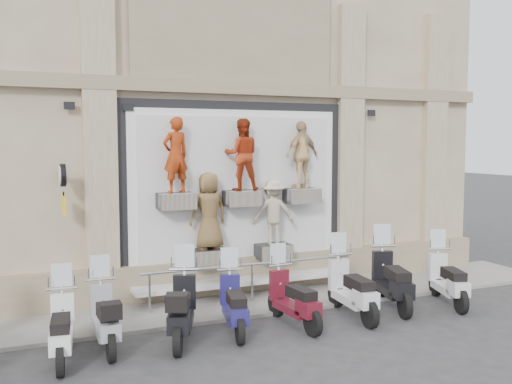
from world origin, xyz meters
TOP-DOWN VIEW (x-y plane):
  - ground at (0.00, 0.00)m, footprint 90.00×90.00m
  - sidewalk at (0.00, 2.10)m, footprint 16.00×2.20m
  - building at (0.00, 7.00)m, footprint 14.00×8.60m
  - shop_vitrine at (0.04, 2.75)m, footprint 5.60×0.85m
  - guard_rail at (0.00, 2.00)m, footprint 5.06×0.10m
  - clock_sign_bracket at (-3.90, 2.47)m, footprint 0.10×0.80m
  - scooter_b at (-4.18, 0.21)m, footprint 0.76×1.91m
  - scooter_c at (-3.43, 0.51)m, footprint 0.61×1.92m
  - scooter_d at (-2.10, 0.33)m, footprint 1.30×2.13m
  - scooter_e at (-1.05, 0.40)m, footprint 0.94×1.95m
  - scooter_f at (0.15, 0.28)m, footprint 0.68×1.94m
  - scooter_g at (1.52, 0.31)m, footprint 0.80×2.10m
  - scooter_h at (2.69, 0.53)m, footprint 1.23×2.24m
  - scooter_i at (3.99, 0.25)m, footprint 1.19×2.04m

SIDE VIEW (x-z plane):
  - ground at x=0.00m, z-range 0.00..0.00m
  - sidewalk at x=0.00m, z-range 0.00..0.08m
  - guard_rail at x=0.00m, z-range 0.00..0.93m
  - scooter_b at x=-4.18m, z-range 0.00..1.51m
  - scooter_e at x=-1.05m, z-range 0.00..1.52m
  - scooter_c at x=-3.43m, z-range 0.00..1.55m
  - scooter_f at x=0.15m, z-range 0.00..1.55m
  - scooter_i at x=3.99m, z-range 0.00..1.59m
  - scooter_d at x=-2.10m, z-range 0.00..1.67m
  - scooter_g at x=1.52m, z-range 0.00..1.67m
  - scooter_h at x=2.69m, z-range 0.00..1.74m
  - shop_vitrine at x=0.04m, z-range 0.23..4.53m
  - clock_sign_bracket at x=-3.90m, z-range 2.29..3.31m
  - building at x=0.00m, z-range 0.00..12.00m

